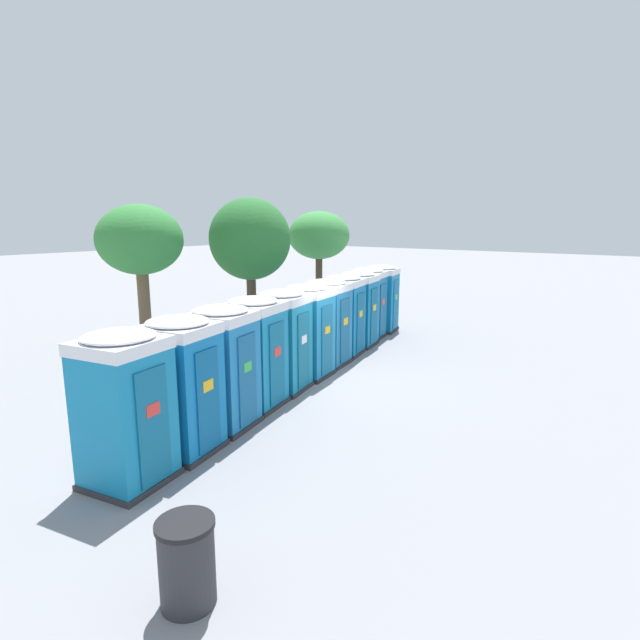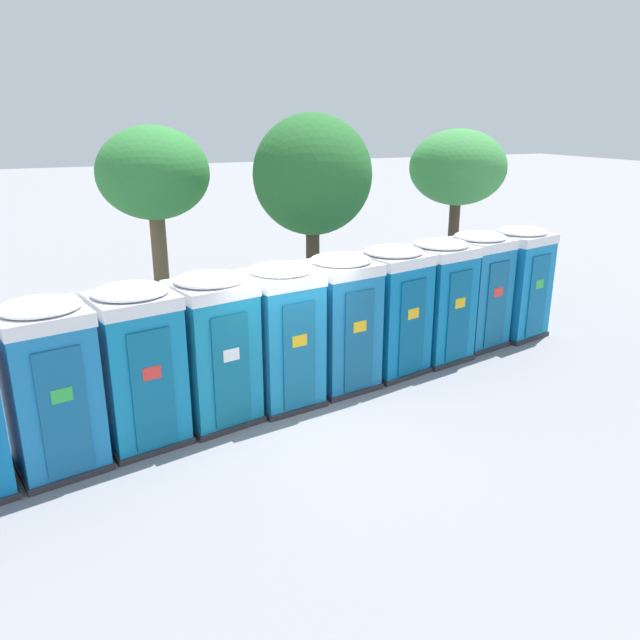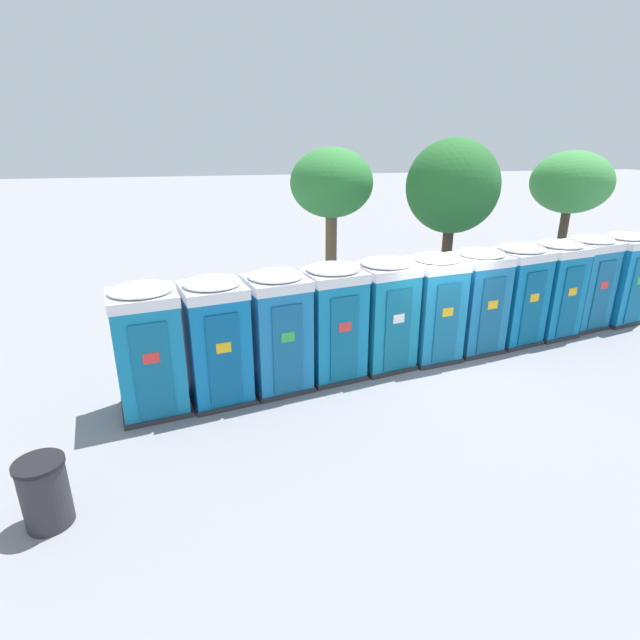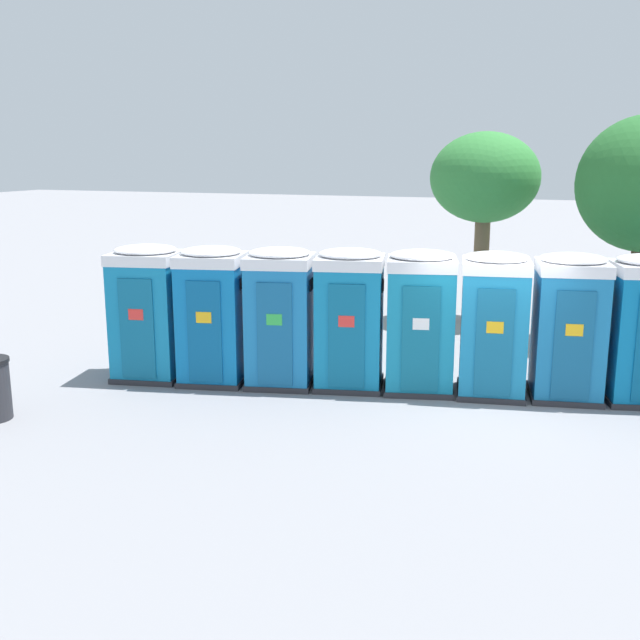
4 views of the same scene
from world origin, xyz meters
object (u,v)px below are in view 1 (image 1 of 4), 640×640
Objects in this scene: portapotty_8 at (358,308)px; street_tree_1 at (250,240)px; portapotty_10 at (381,298)px; street_tree_0 at (140,241)px; portapotty_4 at (283,340)px; portapotty_6 at (327,322)px; portapotty_3 at (255,352)px; trash_can at (187,562)px; street_tree_2 at (319,236)px; portapotty_1 at (181,385)px; portapotty_0 at (125,408)px; portapotty_9 at (368,303)px; portapotty_7 at (343,314)px; portapotty_5 at (308,330)px; portapotty_2 at (223,366)px.

portapotty_8 is 0.51× the size of street_tree_1.
portapotty_10 is 0.54× the size of street_tree_0.
portapotty_4 is 2.54m from portapotty_6.
portapotty_3 is 0.51× the size of street_tree_1.
street_tree_1 is at bearing -20.27° from street_tree_0.
portapotty_6 is 2.53× the size of trash_can.
trash_can is (-8.62, -4.29, -0.78)m from portapotty_6.
portapotty_6 is at bearing -141.52° from street_tree_2.
street_tree_0 is (3.93, 6.81, 2.27)m from portapotty_1.
portapotty_6 is at bearing -168.64° from portapotty_8.
portapotty_4 is 7.61m from portapotty_10.
portapotty_0 is at bearing -155.86° from street_tree_2.
portapotty_6 is at bearing 10.06° from portapotty_3.
portapotty_6 is 3.81m from portapotty_9.
portapotty_9 is (11.19, 2.27, 0.00)m from portapotty_0.
portapotty_7 is at bearing -136.18° from street_tree_2.
street_tree_2 is at bearing 25.61° from portapotty_1.
portapotty_5 and portapotty_9 have the same top height.
portapotty_2 is at bearing -166.57° from portapotty_3.
portapotty_3 is at bearing -135.38° from street_tree_1.
portapotty_7 is 3.81m from portapotty_10.
portapotty_0 is 12.69m from portapotty_10.
street_tree_1 is at bearing 89.67° from portapotty_7.
street_tree_1 reaches higher than portapotty_5.
portapotty_8 is (3.73, 0.75, -0.00)m from portapotty_5.
portapotty_1 is at bearing 51.98° from trash_can.
portapotty_8 is 7.35m from street_tree_0.
portapotty_3 is 0.55× the size of street_tree_2.
portapotty_5 is 3.81m from portapotty_8.
portapotty_2 and portapotty_10 have the same top height.
portapotty_2 is 7.61m from portapotty_8.
trash_can is at bearing -158.70° from portapotty_10.
portapotty_3 is 1.00× the size of portapotty_6.
street_tree_2 is at bearing 27.08° from portapotty_2.
trash_can is (-7.38, -4.04, -0.78)m from portapotty_5.
portapotty_2 and portapotty_8 have the same top height.
portapotty_9 is (8.69, 1.81, 0.00)m from portapotty_2.
portapotty_8 and portapotty_9 have the same top height.
portapotty_1 and portapotty_10 have the same top height.
portapotty_1 is 0.54× the size of street_tree_0.
portapotty_1 and portapotty_6 have the same top height.
portapotty_10 is at bearing 21.30° from trash_can.
street_tree_1 is at bearing 36.30° from portapotty_1.
portapotty_2 and portapotty_4 have the same top height.
portapotty_9 is 1.00× the size of portapotty_10.
portapotty_2 is at bearing 11.79° from portapotty_1.
portapotty_9 is 0.51× the size of street_tree_1.
portapotty_0 and portapotty_4 have the same top height.
street_tree_0 is 4.70× the size of trash_can.
portapotty_5 and portapotty_8 have the same top height.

